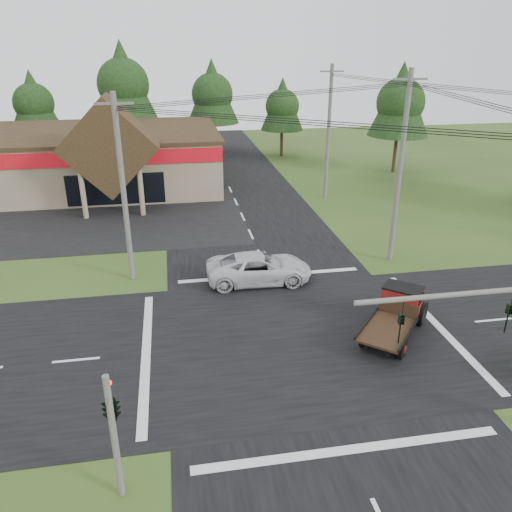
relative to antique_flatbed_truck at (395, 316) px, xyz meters
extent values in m
plane|color=#314719|center=(-4.42, 0.49, -1.09)|extent=(120.00, 120.00, 0.00)
cube|color=black|center=(-4.42, 0.49, -1.08)|extent=(12.00, 120.00, 0.02)
cube|color=black|center=(-4.42, 0.49, -1.08)|extent=(120.00, 12.00, 0.02)
cube|color=black|center=(-18.42, 19.49, -1.08)|extent=(28.00, 14.00, 0.02)
cube|color=gray|center=(-20.42, 30.49, 1.41)|extent=(30.00, 15.00, 5.00)
cube|color=#312114|center=(-20.42, 30.49, 3.96)|extent=(30.40, 15.40, 0.30)
cube|color=#B00D17|center=(-20.42, 22.94, 3.01)|extent=(30.00, 0.12, 1.20)
cube|color=#312114|center=(-14.42, 21.99, 4.21)|extent=(7.78, 4.00, 7.78)
cylinder|color=gray|center=(-16.62, 20.29, 0.91)|extent=(0.40, 0.40, 4.00)
cylinder|color=gray|center=(-12.22, 20.29, 0.91)|extent=(0.40, 0.40, 4.00)
cube|color=black|center=(-14.42, 22.97, 0.41)|extent=(8.00, 0.08, 2.60)
cylinder|color=#595651|center=(-0.92, -7.01, 4.91)|extent=(8.00, 0.16, 0.16)
imported|color=black|center=(0.08, -7.01, 3.91)|extent=(0.16, 0.20, 1.00)
imported|color=black|center=(-3.42, -7.01, 3.91)|extent=(0.16, 0.20, 1.00)
cylinder|color=#595651|center=(-11.92, -7.01, 1.11)|extent=(0.20, 0.20, 4.40)
imported|color=black|center=(-11.92, -6.81, 2.61)|extent=(0.53, 2.48, 1.00)
sphere|color=#FF0C0C|center=(-11.92, -6.66, 2.81)|extent=(0.18, 0.18, 0.18)
cylinder|color=#595651|center=(-12.42, 8.49, 4.16)|extent=(0.30, 0.30, 10.50)
cube|color=#595651|center=(-12.42, 8.49, 8.81)|extent=(2.00, 0.12, 0.12)
cylinder|color=#595651|center=(3.58, 8.49, 4.66)|extent=(0.30, 0.30, 11.50)
cube|color=#595651|center=(3.58, 8.49, 9.81)|extent=(2.00, 0.12, 0.12)
cylinder|color=#595651|center=(3.58, 22.49, 4.51)|extent=(0.30, 0.30, 11.20)
cube|color=#595651|center=(3.58, 22.49, 9.51)|extent=(2.00, 0.12, 0.12)
cylinder|color=#332316|center=(-24.42, 42.49, 0.66)|extent=(0.36, 0.36, 3.50)
cone|color=black|center=(-24.42, 42.49, 5.71)|extent=(5.60, 5.60, 6.60)
sphere|color=black|center=(-24.42, 42.49, 5.41)|extent=(4.40, 4.40, 4.40)
cylinder|color=#332316|center=(-14.42, 41.49, 1.18)|extent=(0.36, 0.36, 4.55)
cone|color=black|center=(-14.42, 41.49, 7.75)|extent=(7.28, 7.28, 8.58)
sphere|color=black|center=(-14.42, 41.49, 7.36)|extent=(5.72, 5.72, 5.72)
cylinder|color=#332316|center=(-4.42, 42.49, 0.83)|extent=(0.36, 0.36, 3.85)
cone|color=black|center=(-4.42, 42.49, 6.39)|extent=(6.16, 6.16, 7.26)
sphere|color=black|center=(-4.42, 42.49, 6.06)|extent=(4.84, 4.84, 4.84)
cylinder|color=#332316|center=(3.58, 40.49, 0.48)|extent=(0.36, 0.36, 3.15)
cone|color=black|center=(3.58, 40.49, 5.03)|extent=(5.04, 5.04, 5.94)
sphere|color=black|center=(3.58, 40.49, 4.76)|extent=(3.96, 3.96, 3.96)
cylinder|color=#332316|center=(13.58, 30.49, 0.83)|extent=(0.36, 0.36, 3.85)
cone|color=black|center=(13.58, 30.49, 6.39)|extent=(6.16, 6.16, 7.26)
sphere|color=black|center=(13.58, 30.49, 6.06)|extent=(4.84, 4.84, 4.84)
imported|color=silver|center=(-5.16, 6.88, -0.26)|extent=(6.12, 2.98, 1.68)
camera|label=1|loc=(-9.76, -18.75, 11.69)|focal=35.00mm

